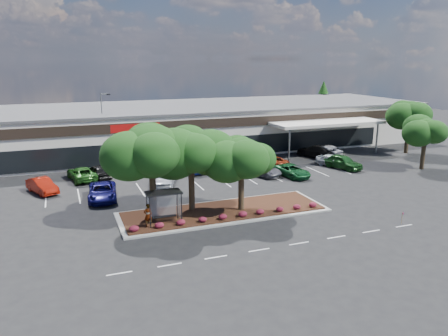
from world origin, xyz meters
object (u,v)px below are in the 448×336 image
object	(u,v)px
car_0	(42,186)
light_pole	(104,132)
car_1	(102,192)
survey_stake	(402,217)

from	to	relation	value
car_0	light_pole	bearing A→B (deg)	34.16
car_0	car_1	xyz separation A→B (m)	(5.39, -4.30, 0.02)
car_1	car_0	bearing A→B (deg)	147.83
survey_stake	car_1	distance (m)	26.66
survey_stake	car_0	distance (m)	33.54
light_pole	survey_stake	size ratio (longest dim) A/B	8.80
car_0	survey_stake	bearing A→B (deg)	-59.95
car_1	light_pole	bearing A→B (deg)	89.32
car_0	car_1	distance (m)	6.89
car_0	car_1	size ratio (longest dim) A/B	0.82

